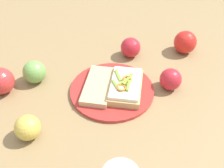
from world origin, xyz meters
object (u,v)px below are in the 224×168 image
apple_1 (1,81)px  apple_2 (185,42)px  apple_0 (131,47)px  apple_3 (34,72)px  bread_slice_side (99,85)px  plate (112,90)px  apple_4 (28,128)px  apple_5 (171,79)px  sandwich (125,86)px

apple_1 → apple_2: (0.28, -0.59, -0.00)m
apple_1 → apple_2: same height
apple_0 → apple_3: bearing=119.8°
apple_1 → bread_slice_side: bearing=-83.1°
apple_1 → apple_3: (0.06, -0.09, -0.00)m
apple_3 → apple_1: bearing=124.2°
plate → apple_0: 0.21m
apple_3 → apple_4: (-0.22, -0.05, -0.00)m
bread_slice_side → apple_0: apple_0 is taller
bread_slice_side → apple_2: bearing=133.8°
apple_5 → apple_4: bearing=121.3°
apple_0 → plate: bearing=166.5°
sandwich → apple_5: (0.04, -0.14, 0.01)m
bread_slice_side → apple_3: size_ratio=2.33×
apple_4 → apple_2: bearing=-45.4°
bread_slice_side → apple_4: 0.25m
plate → sandwich: size_ratio=1.62×
apple_1 → apple_2: bearing=-64.6°
apple_4 → apple_0: bearing=-32.3°
apple_5 → apple_0: bearing=39.8°
sandwich → apple_4: bearing=-48.8°
plate → apple_0: bearing=-13.5°
apple_5 → bread_slice_side: bearing=98.8°
apple_5 → apple_3: bearing=91.6°
apple_2 → apple_5: bearing=162.8°
apple_3 → apple_4: apple_3 is taller
apple_3 → apple_2: bearing=-66.3°
apple_0 → apple_4: 0.47m
bread_slice_side → apple_5: (0.03, -0.22, 0.01)m
bread_slice_side → apple_1: (-0.04, 0.30, 0.02)m
plate → apple_5: (0.04, -0.18, 0.03)m
sandwich → apple_1: (-0.03, 0.38, 0.01)m
apple_3 → apple_4: bearing=-166.3°
bread_slice_side → apple_2: (0.24, -0.29, 0.02)m
plate → apple_3: (0.02, 0.25, 0.03)m
apple_0 → apple_3: (-0.17, 0.30, 0.00)m
plate → apple_4: size_ratio=3.85×
bread_slice_side → apple_3: 0.21m
apple_1 → apple_2: size_ratio=1.01×
plate → sandwich: bearing=-93.3°
apple_2 → bread_slice_side: bearing=130.1°
apple_0 → apple_5: size_ratio=1.05×
sandwich → bread_slice_side: sandwich is taller
apple_4 → apple_3: bearing=13.7°
plate → apple_4: apple_4 is taller
apple_2 → apple_5: (-0.21, 0.06, -0.01)m
bread_slice_side → apple_3: (0.02, 0.21, 0.02)m
bread_slice_side → apple_1: size_ratio=2.07×
apple_1 → apple_0: bearing=-59.2°
bread_slice_side → plate: bearing=91.0°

